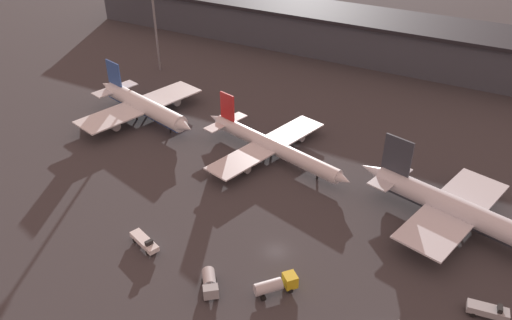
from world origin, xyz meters
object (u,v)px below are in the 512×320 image
at_px(service_vehicle_0, 276,285).
at_px(service_vehicle_1, 145,242).
at_px(service_vehicle_2, 488,311).
at_px(airplane_0, 143,106).
at_px(airplane_2, 461,212).
at_px(service_vehicle_3, 210,283).
at_px(airplane_1, 272,146).

relative_size(service_vehicle_0, service_vehicle_1, 0.94).
distance_m(service_vehicle_0, service_vehicle_2, 33.23).
height_order(airplane_0, service_vehicle_1, airplane_0).
distance_m(airplane_0, service_vehicle_1, 51.40).
height_order(airplane_2, service_vehicle_2, airplane_2).
xyz_separation_m(service_vehicle_1, service_vehicle_3, (16.27, -3.07, 0.50)).
bearing_deg(airplane_0, service_vehicle_1, -35.75).
distance_m(airplane_1, service_vehicle_0, 42.13).
xyz_separation_m(airplane_1, service_vehicle_3, (10.36, -41.95, -1.24)).
bearing_deg(service_vehicle_3, airplane_0, -169.89).
xyz_separation_m(airplane_0, airplane_1, (38.82, -0.52, -0.91)).
distance_m(airplane_1, service_vehicle_1, 39.37).
relative_size(airplane_2, service_vehicle_3, 7.69).
bearing_deg(service_vehicle_0, service_vehicle_3, 157.40).
bearing_deg(airplane_1, service_vehicle_0, -47.16).
height_order(service_vehicle_0, service_vehicle_3, service_vehicle_0).
height_order(service_vehicle_2, service_vehicle_3, service_vehicle_3).
xyz_separation_m(airplane_2, service_vehicle_2, (8.10, -19.86, -2.62)).
xyz_separation_m(airplane_0, service_vehicle_1, (32.90, -39.40, -2.64)).
bearing_deg(airplane_2, service_vehicle_0, -111.83).
bearing_deg(airplane_0, service_vehicle_0, -18.14).
bearing_deg(service_vehicle_1, airplane_1, 100.42).
bearing_deg(airplane_2, service_vehicle_2, -53.42).
bearing_deg(airplane_1, service_vehicle_3, -61.74).
bearing_deg(service_vehicle_3, airplane_2, 98.93).
xyz_separation_m(service_vehicle_0, service_vehicle_3, (-9.71, -4.92, -0.04)).
relative_size(airplane_1, service_vehicle_3, 7.44).
bearing_deg(airplane_0, service_vehicle_2, -1.69).
relative_size(service_vehicle_1, service_vehicle_3, 1.28).
height_order(airplane_1, airplane_2, airplane_2).
xyz_separation_m(service_vehicle_0, service_vehicle_2, (31.14, 11.59, -0.41)).
distance_m(airplane_0, service_vehicle_0, 69.86).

